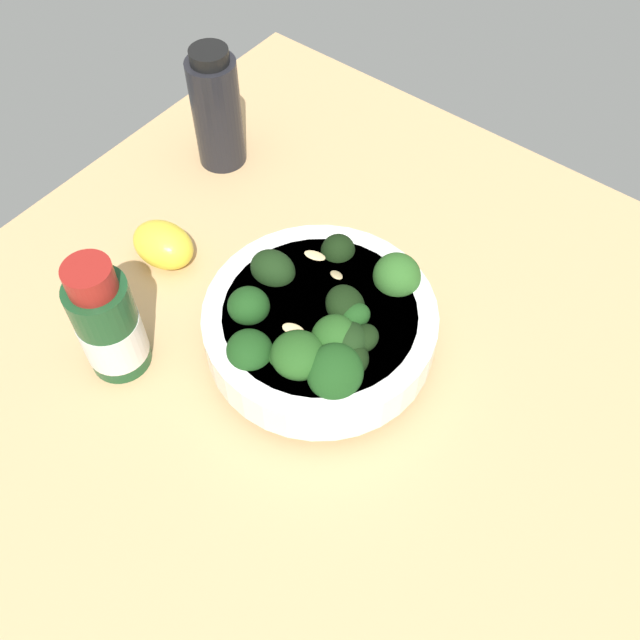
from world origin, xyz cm
name	(u,v)px	position (x,y,z in cm)	size (l,w,h in cm)	color
ground_plane	(326,378)	(0.00, 0.00, -2.34)	(68.71, 68.71, 4.67)	tan
bowl_of_broccoli	(320,325)	(0.81, 1.31, 3.63)	(19.03, 19.02, 8.21)	white
lemon_wedge	(161,247)	(-0.28, 18.84, 2.01)	(6.07, 4.48, 4.03)	yellow
bottle_tall	(109,325)	(-10.20, 13.95, 4.94)	(5.09, 5.09, 11.94)	#194723
bottle_short	(217,110)	(13.55, 24.07, 6.14)	(4.87, 4.87, 12.78)	black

